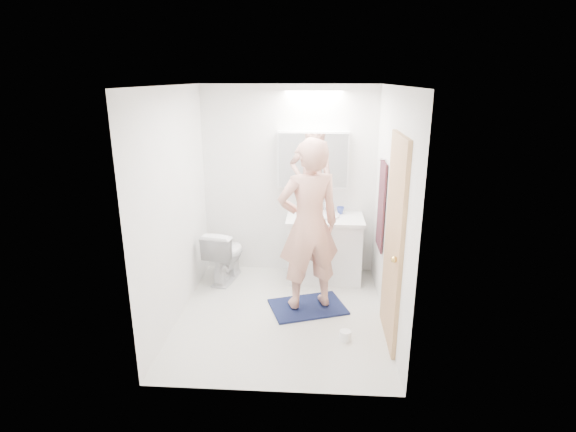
# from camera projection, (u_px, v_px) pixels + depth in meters

# --- Properties ---
(floor) EXTENTS (2.50, 2.50, 0.00)m
(floor) POSITION_uv_depth(u_px,v_px,m) (282.00, 315.00, 4.88)
(floor) COLOR silver
(floor) RESTS_ON ground
(ceiling) EXTENTS (2.50, 2.50, 0.00)m
(ceiling) POSITION_uv_depth(u_px,v_px,m) (281.00, 86.00, 4.17)
(ceiling) COLOR white
(ceiling) RESTS_ON floor
(wall_back) EXTENTS (2.50, 0.00, 2.50)m
(wall_back) POSITION_uv_depth(u_px,v_px,m) (289.00, 182.00, 5.72)
(wall_back) COLOR white
(wall_back) RESTS_ON floor
(wall_front) EXTENTS (2.50, 0.00, 2.50)m
(wall_front) POSITION_uv_depth(u_px,v_px,m) (268.00, 256.00, 3.33)
(wall_front) COLOR white
(wall_front) RESTS_ON floor
(wall_left) EXTENTS (0.00, 2.50, 2.50)m
(wall_left) POSITION_uv_depth(u_px,v_px,m) (175.00, 207.00, 4.59)
(wall_left) COLOR white
(wall_left) RESTS_ON floor
(wall_right) EXTENTS (0.00, 2.50, 2.50)m
(wall_right) POSITION_uv_depth(u_px,v_px,m) (392.00, 211.00, 4.46)
(wall_right) COLOR white
(wall_right) RESTS_ON floor
(vanity_cabinet) EXTENTS (0.90, 0.55, 0.78)m
(vanity_cabinet) POSITION_uv_depth(u_px,v_px,m) (324.00, 250.00, 5.66)
(vanity_cabinet) COLOR white
(vanity_cabinet) RESTS_ON floor
(countertop) EXTENTS (0.95, 0.58, 0.04)m
(countertop) POSITION_uv_depth(u_px,v_px,m) (325.00, 219.00, 5.53)
(countertop) COLOR white
(countertop) RESTS_ON vanity_cabinet
(sink_basin) EXTENTS (0.36, 0.36, 0.03)m
(sink_basin) POSITION_uv_depth(u_px,v_px,m) (325.00, 215.00, 5.55)
(sink_basin) COLOR silver
(sink_basin) RESTS_ON countertop
(faucet) EXTENTS (0.02, 0.02, 0.16)m
(faucet) POSITION_uv_depth(u_px,v_px,m) (325.00, 206.00, 5.71)
(faucet) COLOR silver
(faucet) RESTS_ON countertop
(medicine_cabinet) EXTENTS (0.88, 0.14, 0.70)m
(medicine_cabinet) POSITION_uv_depth(u_px,v_px,m) (313.00, 160.00, 5.54)
(medicine_cabinet) COLOR white
(medicine_cabinet) RESTS_ON wall_back
(mirror_panel) EXTENTS (0.84, 0.01, 0.66)m
(mirror_panel) POSITION_uv_depth(u_px,v_px,m) (313.00, 161.00, 5.46)
(mirror_panel) COLOR silver
(mirror_panel) RESTS_ON medicine_cabinet
(toilet) EXTENTS (0.51, 0.73, 0.68)m
(toilet) POSITION_uv_depth(u_px,v_px,m) (225.00, 254.00, 5.64)
(toilet) COLOR white
(toilet) RESTS_ON floor
(bath_rug) EXTENTS (0.94, 0.78, 0.02)m
(bath_rug) POSITION_uv_depth(u_px,v_px,m) (308.00, 307.00, 5.02)
(bath_rug) COLOR #161C44
(bath_rug) RESTS_ON floor
(person) EXTENTS (0.79, 0.64, 1.86)m
(person) POSITION_uv_depth(u_px,v_px,m) (309.00, 225.00, 4.73)
(person) COLOR tan
(person) RESTS_ON bath_rug
(door) EXTENTS (0.04, 0.80, 2.00)m
(door) POSITION_uv_depth(u_px,v_px,m) (394.00, 242.00, 4.18)
(door) COLOR tan
(door) RESTS_ON wall_right
(door_knob) EXTENTS (0.06, 0.06, 0.06)m
(door_knob) POSITION_uv_depth(u_px,v_px,m) (394.00, 259.00, 3.91)
(door_knob) COLOR gold
(door_knob) RESTS_ON door
(towel) EXTENTS (0.02, 0.42, 1.00)m
(towel) POSITION_uv_depth(u_px,v_px,m) (381.00, 206.00, 5.01)
(towel) COLOR #121137
(towel) RESTS_ON wall_right
(towel_hook) EXTENTS (0.07, 0.02, 0.02)m
(towel_hook) POSITION_uv_depth(u_px,v_px,m) (383.00, 160.00, 4.86)
(towel_hook) COLOR silver
(towel_hook) RESTS_ON wall_right
(soap_bottle_a) EXTENTS (0.10, 0.10, 0.20)m
(soap_bottle_a) POSITION_uv_depth(u_px,v_px,m) (299.00, 206.00, 5.66)
(soap_bottle_a) COLOR #CFB686
(soap_bottle_a) RESTS_ON countertop
(soap_bottle_b) EXTENTS (0.12, 0.12, 0.19)m
(soap_bottle_b) POSITION_uv_depth(u_px,v_px,m) (313.00, 206.00, 5.68)
(soap_bottle_b) COLOR #5276B0
(soap_bottle_b) RESTS_ON countertop
(toothbrush_cup) EXTENTS (0.11, 0.11, 0.09)m
(toothbrush_cup) POSITION_uv_depth(u_px,v_px,m) (340.00, 210.00, 5.66)
(toothbrush_cup) COLOR #394DAD
(toothbrush_cup) RESTS_ON countertop
(toilet_paper_roll) EXTENTS (0.11, 0.11, 0.10)m
(toilet_paper_roll) POSITION_uv_depth(u_px,v_px,m) (345.00, 336.00, 4.39)
(toilet_paper_roll) COLOR white
(toilet_paper_roll) RESTS_ON floor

